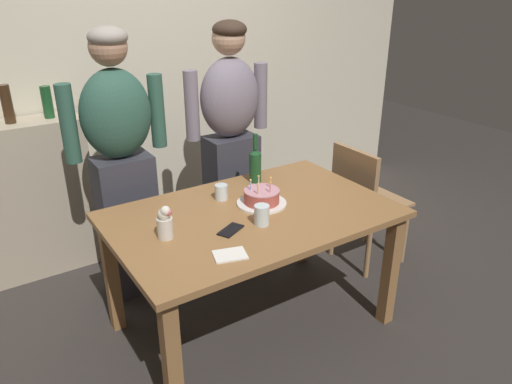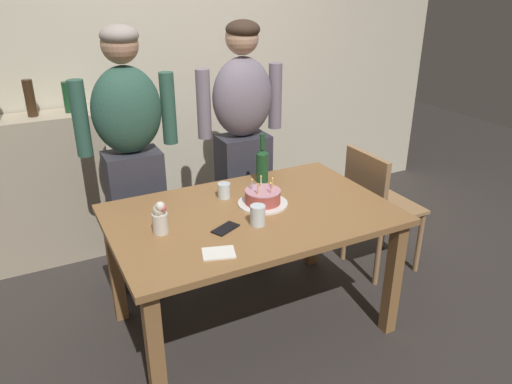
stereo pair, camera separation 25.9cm
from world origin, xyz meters
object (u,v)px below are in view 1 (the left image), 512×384
object	(u,v)px
water_glass_near	(262,215)
flower_vase	(165,222)
napkin_stack	(230,255)
dining_chair	(363,197)
cell_phone	(231,230)
wine_bottle	(255,164)
birthday_cake	(262,198)
person_man_bearded	(122,164)
water_glass_far	(221,192)
person_woman_cardigan	(231,143)

from	to	relation	value
water_glass_near	flower_vase	distance (m)	0.48
napkin_stack	dining_chair	bearing A→B (deg)	19.95
water_glass_near	cell_phone	xyz separation A→B (m)	(-0.17, 0.03, -0.05)
wine_bottle	dining_chair	distance (m)	0.85
birthday_cake	napkin_stack	bearing A→B (deg)	-138.60
wine_bottle	person_man_bearded	size ratio (longest dim) A/B	0.18
water_glass_near	dining_chair	world-z (taller)	dining_chair
birthday_cake	person_man_bearded	bearing A→B (deg)	128.57
person_man_bearded	flower_vase	bearing A→B (deg)	86.00
water_glass_near	wine_bottle	distance (m)	0.58
napkin_stack	water_glass_near	bearing A→B (deg)	30.92
water_glass_far	napkin_stack	distance (m)	0.62
wine_bottle	person_man_bearded	distance (m)	0.80
dining_chair	wine_bottle	bearing A→B (deg)	76.36
water_glass_far	napkin_stack	bearing A→B (deg)	-115.98
person_man_bearded	dining_chair	world-z (taller)	person_man_bearded
flower_vase	dining_chair	xyz separation A→B (m)	(1.51, 0.17, -0.31)
water_glass_near	napkin_stack	distance (m)	0.34
birthday_cake	cell_phone	world-z (taller)	birthday_cake
napkin_stack	person_man_bearded	xyz separation A→B (m)	(-0.12, 1.06, 0.13)
wine_bottle	water_glass_near	bearing A→B (deg)	-119.90
flower_vase	dining_chair	distance (m)	1.55
person_woman_cardigan	wine_bottle	bearing A→B (deg)	81.77
flower_vase	napkin_stack	bearing A→B (deg)	-60.92
birthday_cake	water_glass_near	bearing A→B (deg)	-123.77
cell_phone	person_woman_cardigan	xyz separation A→B (m)	(0.51, 0.86, 0.13)
birthday_cake	napkin_stack	size ratio (longest dim) A/B	1.87
birthday_cake	person_man_bearded	size ratio (longest dim) A/B	0.17
person_man_bearded	person_woman_cardigan	xyz separation A→B (m)	(0.75, 0.00, 0.00)
wine_bottle	person_woman_cardigan	xyz separation A→B (m)	(0.06, 0.39, 0.02)
person_man_bearded	wine_bottle	bearing A→B (deg)	150.94
water_glass_far	cell_phone	bearing A→B (deg)	-112.70
birthday_cake	flower_vase	xyz separation A→B (m)	(-0.60, -0.06, 0.04)
birthday_cake	water_glass_near	distance (m)	0.24
person_man_bearded	napkin_stack	bearing A→B (deg)	96.54
wine_bottle	flower_vase	world-z (taller)	wine_bottle
water_glass_far	person_man_bearded	size ratio (longest dim) A/B	0.05
water_glass_far	wine_bottle	world-z (taller)	wine_bottle
napkin_stack	flower_vase	bearing A→B (deg)	119.08
person_man_bearded	water_glass_near	bearing A→B (deg)	114.97
flower_vase	person_man_bearded	distance (m)	0.75
cell_phone	dining_chair	bearing A→B (deg)	-13.47
water_glass_near	person_man_bearded	size ratio (longest dim) A/B	0.06
person_woman_cardigan	birthday_cake	bearing A→B (deg)	73.10
wine_bottle	flower_vase	size ratio (longest dim) A/B	1.75
water_glass_far	person_man_bearded	xyz separation A→B (m)	(-0.39, 0.50, 0.09)
cell_phone	person_man_bearded	world-z (taller)	person_man_bearded
water_glass_near	person_man_bearded	bearing A→B (deg)	114.97
cell_phone	flower_vase	bearing A→B (deg)	133.00
person_man_bearded	dining_chair	xyz separation A→B (m)	(1.46, -0.57, -0.36)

